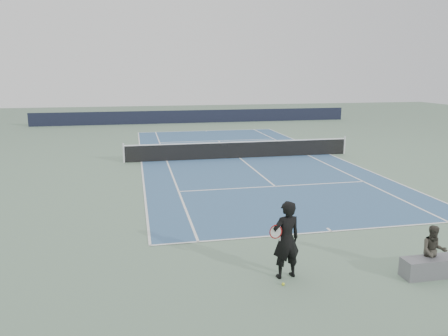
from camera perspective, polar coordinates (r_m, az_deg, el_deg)
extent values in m
plane|color=slate|center=(24.74, 2.05, 1.30)|extent=(80.00, 80.00, 0.00)
cube|color=#375A82|center=(24.74, 2.05, 1.31)|extent=(10.97, 23.77, 0.01)
cylinder|color=silver|center=(23.97, -12.98, 1.92)|extent=(0.10, 0.10, 1.07)
cylinder|color=silver|center=(26.87, 15.46, 2.91)|extent=(0.10, 0.10, 1.07)
cube|color=black|center=(24.66, 2.06, 2.35)|extent=(12.80, 0.03, 0.90)
cube|color=white|center=(24.58, 2.07, 3.42)|extent=(12.80, 0.04, 0.06)
cube|color=black|center=(42.07, -3.74, 6.73)|extent=(30.00, 0.25, 1.20)
imported|color=black|center=(10.46, 8.13, -9.24)|extent=(0.78, 0.61, 1.89)
torus|color=maroon|center=(10.25, 6.77, -8.27)|extent=(0.34, 0.18, 0.36)
cylinder|color=white|center=(10.25, 6.77, -8.27)|extent=(0.29, 0.14, 0.32)
cylinder|color=white|center=(10.41, 7.32, -9.49)|extent=(0.08, 0.13, 0.27)
sphere|color=yellow|center=(10.43, 7.75, -14.79)|extent=(0.07, 0.07, 0.07)
cube|color=slate|center=(11.78, 25.48, -11.59)|extent=(1.52, 0.99, 0.47)
imported|color=#3B372F|center=(11.63, 25.67, -9.75)|extent=(0.74, 0.67, 1.25)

